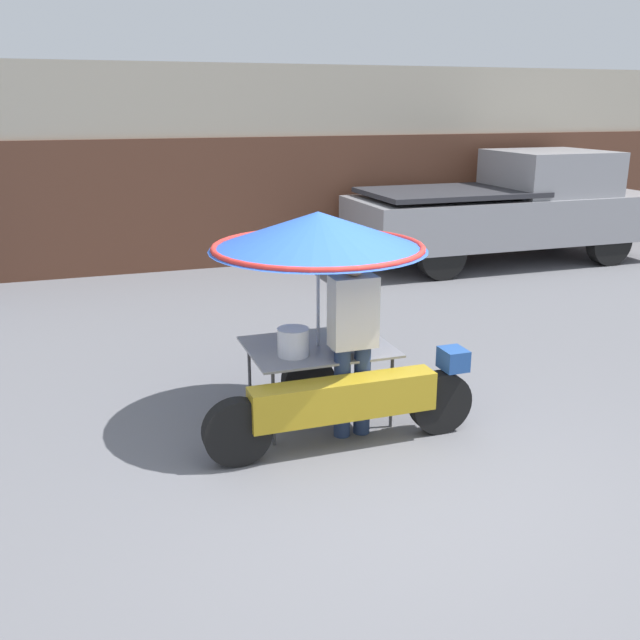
{
  "coord_description": "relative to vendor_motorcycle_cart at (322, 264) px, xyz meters",
  "views": [
    {
      "loc": [
        -2.12,
        -4.38,
        2.71
      ],
      "look_at": [
        -0.2,
        1.17,
        0.93
      ],
      "focal_mm": 40.0,
      "sensor_mm": 36.0,
      "label": 1
    }
  ],
  "objects": [
    {
      "name": "vendor_person",
      "position": [
        0.15,
        -0.35,
        -0.53
      ],
      "size": [
        0.38,
        0.22,
        1.6
      ],
      "color": "navy",
      "rests_on": "ground"
    },
    {
      "name": "ground_plane",
      "position": [
        0.19,
        -1.14,
        -1.43
      ],
      "size": [
        36.0,
        36.0,
        0.0
      ],
      "primitive_type": "plane",
      "color": "slate"
    },
    {
      "name": "vendor_motorcycle_cart",
      "position": [
        0.0,
        0.0,
        0.0
      ],
      "size": [
        2.31,
        1.85,
        1.86
      ],
      "color": "black",
      "rests_on": "ground"
    },
    {
      "name": "pickup_truck",
      "position": [
        5.34,
        5.22,
        -0.48
      ],
      "size": [
        5.46,
        1.92,
        1.93
      ],
      "color": "black",
      "rests_on": "ground"
    },
    {
      "name": "shopfront_building",
      "position": [
        0.19,
        7.47,
        0.24
      ],
      "size": [
        28.0,
        2.06,
        3.35
      ],
      "color": "#B2A893",
      "rests_on": "ground"
    }
  ]
}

